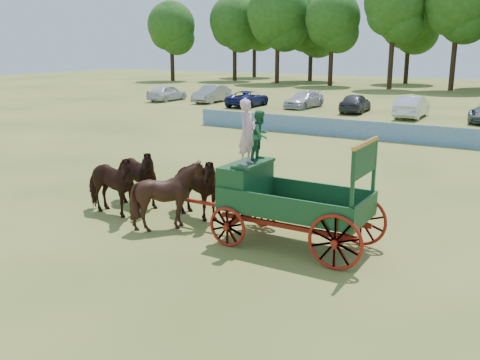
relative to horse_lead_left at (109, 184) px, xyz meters
name	(u,v)px	position (x,y,z in m)	size (l,w,h in m)	color
ground	(251,250)	(5.26, -0.29, -1.00)	(160.00, 160.00, 0.00)	#A29549
horse_lead_left	(109,184)	(0.00, 0.00, 0.00)	(1.07, 2.36, 1.99)	black
horse_lead_right	(133,177)	(0.00, 1.10, 0.00)	(1.07, 2.36, 1.99)	black
horse_wheel_left	(170,195)	(2.40, 0.00, 0.00)	(1.61, 1.81, 1.99)	black
horse_wheel_right	(193,187)	(2.40, 1.10, 0.00)	(1.07, 2.36, 1.99)	black
farm_dray	(271,184)	(5.37, 0.55, 0.60)	(6.00, 2.00, 3.86)	#A01310
sponsor_banner	(398,133)	(4.26, 17.71, -0.47)	(26.00, 0.08, 1.05)	#1B5393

